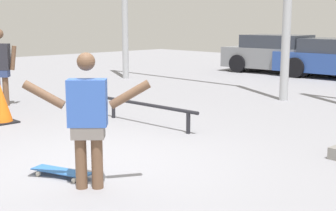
% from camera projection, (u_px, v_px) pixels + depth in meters
% --- Properties ---
extents(ground_plane, '(36.00, 36.00, 0.00)m').
position_uv_depth(ground_plane, '(93.00, 164.00, 6.09)').
color(ground_plane, gray).
extents(skateboarder, '(1.00, 1.09, 1.51)m').
position_uv_depth(skateboarder, '(88.00, 116.00, 5.09)').
color(skateboarder, brown).
rests_on(skateboarder, ground_plane).
extents(skateboard, '(0.81, 0.47, 0.08)m').
position_uv_depth(skateboard, '(62.00, 171.00, 5.61)').
color(skateboard, '#2D66B2').
rests_on(skateboard, ground_plane).
extents(grind_rail, '(2.30, 0.20, 0.40)m').
position_uv_depth(grind_rail, '(148.00, 108.00, 8.34)').
color(grind_rail, black).
rests_on(grind_rail, ground_plane).
extents(parked_car_grey, '(4.08, 2.27, 1.35)m').
position_uv_depth(parked_car_grey, '(279.00, 54.00, 16.77)').
color(parked_car_grey, slate).
rests_on(parked_car_grey, ground_plane).
extents(bystander, '(0.59, 0.61, 1.68)m').
position_uv_depth(bystander, '(0.00, 64.00, 10.17)').
color(bystander, brown).
rests_on(bystander, ground_plane).
extents(traffic_cone, '(0.48, 0.48, 0.71)m').
position_uv_depth(traffic_cone, '(1.00, 104.00, 8.52)').
color(traffic_cone, black).
rests_on(traffic_cone, ground_plane).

